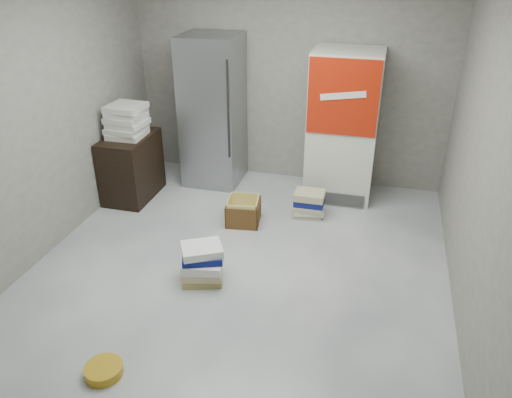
{
  "coord_description": "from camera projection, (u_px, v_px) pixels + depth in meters",
  "views": [
    {
      "loc": [
        1.2,
        -3.66,
        2.89
      ],
      "look_at": [
        0.05,
        0.7,
        0.54
      ],
      "focal_mm": 35.0,
      "sensor_mm": 36.0,
      "label": 1
    }
  ],
  "objects": [
    {
      "name": "cardboard_box",
      "position": [
        243.0,
        213.0,
        5.69
      ],
      "size": [
        0.41,
        0.41,
        0.3
      ],
      "rotation": [
        0.0,
        0.0,
        0.14
      ],
      "color": "yellow",
      "rests_on": "ground"
    },
    {
      "name": "wood_shelf",
      "position": [
        132.0,
        167.0,
        6.16
      ],
      "size": [
        0.5,
        0.8,
        0.8
      ],
      "primitive_type": "cube",
      "color": "black",
      "rests_on": "ground"
    },
    {
      "name": "ground",
      "position": [
        233.0,
        282.0,
        4.75
      ],
      "size": [
        5.0,
        5.0,
        0.0
      ],
      "primitive_type": "plane",
      "color": "silver",
      "rests_on": "ground"
    },
    {
      "name": "steel_fridge",
      "position": [
        213.0,
        112.0,
        6.34
      ],
      "size": [
        0.7,
        0.72,
        1.9
      ],
      "color": "#9FA1A7",
      "rests_on": "ground"
    },
    {
      "name": "supply_box_stack",
      "position": [
        127.0,
        121.0,
        5.88
      ],
      "size": [
        0.44,
        0.45,
        0.39
      ],
      "color": "beige",
      "rests_on": "wood_shelf"
    },
    {
      "name": "room_shell",
      "position": [
        228.0,
        96.0,
        3.92
      ],
      "size": [
        4.04,
        5.04,
        2.82
      ],
      "color": "gray",
      "rests_on": "ground"
    },
    {
      "name": "phonebook_stack_main",
      "position": [
        202.0,
        264.0,
        4.68
      ],
      "size": [
        0.46,
        0.43,
        0.37
      ],
      "rotation": [
        0.0,
        0.0,
        0.34
      ],
      "color": "tan",
      "rests_on": "ground"
    },
    {
      "name": "coke_cooler",
      "position": [
        343.0,
        126.0,
        5.98
      ],
      "size": [
        0.8,
        0.73,
        1.8
      ],
      "color": "silver",
      "rests_on": "ground"
    },
    {
      "name": "bucket_lid",
      "position": [
        104.0,
        370.0,
        3.72
      ],
      "size": [
        0.36,
        0.36,
        0.08
      ],
      "primitive_type": "cylinder",
      "rotation": [
        0.0,
        0.0,
        0.3
      ],
      "color": "#BA8A19",
      "rests_on": "ground"
    },
    {
      "name": "phonebook_stack_side",
      "position": [
        309.0,
        204.0,
        5.81
      ],
      "size": [
        0.41,
        0.33,
        0.31
      ],
      "rotation": [
        0.0,
        0.0,
        0.1
      ],
      "color": "tan",
      "rests_on": "ground"
    }
  ]
}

